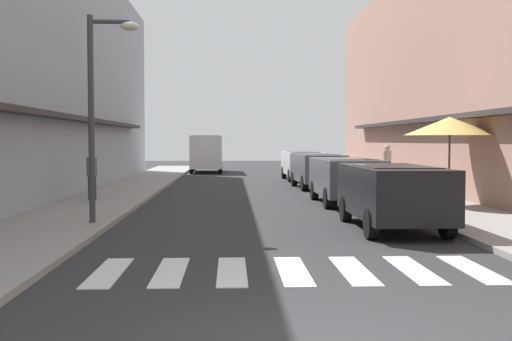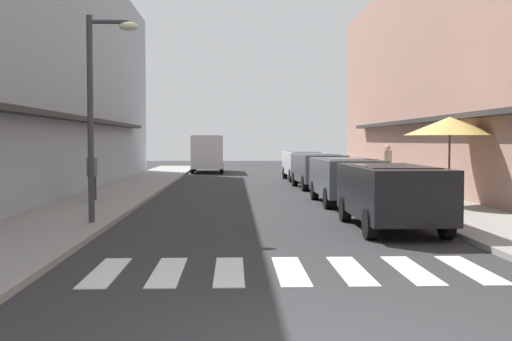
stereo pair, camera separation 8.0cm
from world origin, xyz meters
name	(u,v)px [view 2 (the right image)]	position (x,y,z in m)	size (l,w,h in m)	color
ground_plane	(260,201)	(0.00, 15.41, 0.00)	(84.76, 84.76, 0.00)	#2B2B2D
sidewalk_left	(107,199)	(-5.14, 15.41, 0.06)	(2.75, 53.94, 0.12)	gray
sidewalk_right	(409,198)	(5.14, 15.41, 0.06)	(2.75, 53.94, 0.12)	gray
building_row_right	(511,64)	(9.01, 16.34, 4.76)	(5.50, 36.67, 9.52)	#A87A6B
crosswalk	(290,271)	(0.00, 3.93, 0.01)	(6.15, 2.20, 0.01)	silver
parked_car_near	(391,189)	(2.71, 8.35, 0.92)	(1.81, 4.34, 1.47)	black
parked_car_mid	(346,175)	(2.71, 14.13, 0.92)	(1.85, 4.37, 1.47)	#4C5156
parked_car_far	(318,167)	(2.71, 20.64, 0.92)	(1.97, 4.25, 1.47)	#4C5156
parked_car_distant	(303,162)	(2.71, 26.22, 0.92)	(1.90, 4.43, 1.47)	silver
delivery_van	(207,151)	(-2.56, 34.52, 1.41)	(2.12, 5.45, 2.37)	silver
street_lamp	(99,95)	(-4.00, 8.96, 3.10)	(1.19, 0.28, 4.80)	#38383D
cafe_umbrella	(450,126)	(5.57, 12.70, 2.46)	(2.70, 2.70, 2.63)	#262626
pedestrian_walking_near	(92,175)	(-5.44, 14.53, 0.94)	(0.34, 0.34, 1.58)	#282B33
pedestrian_walking_far	(388,165)	(5.48, 19.77, 1.04)	(0.34, 0.34, 1.74)	#282B33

